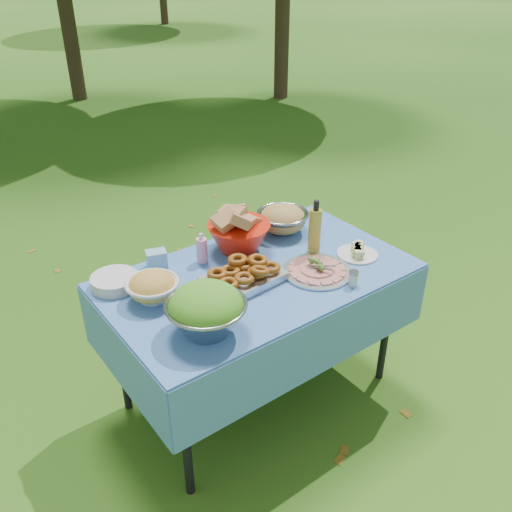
{
  "coord_description": "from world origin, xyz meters",
  "views": [
    {
      "loc": [
        -1.33,
        -1.76,
        2.14
      ],
      "look_at": [
        -0.01,
        0.0,
        0.86
      ],
      "focal_mm": 38.0,
      "sensor_mm": 36.0,
      "label": 1
    }
  ],
  "objects": [
    {
      "name": "ground",
      "position": [
        0.0,
        0.0,
        0.0
      ],
      "size": [
        80.0,
        80.0,
        0.0
      ],
      "primitive_type": "plane",
      "color": "#113C0A",
      "rests_on": "ground"
    },
    {
      "name": "pasta_bowl_white",
      "position": [
        -0.5,
        0.11,
        0.83
      ],
      "size": [
        0.31,
        0.31,
        0.13
      ],
      "primitive_type": null,
      "rotation": [
        0.0,
        0.0,
        0.42
      ],
      "color": "silver",
      "rests_on": "picnic_table"
    },
    {
      "name": "shaker",
      "position": [
        0.29,
        -0.34,
        0.8
      ],
      "size": [
        0.05,
        0.05,
        0.07
      ],
      "primitive_type": "cylinder",
      "rotation": [
        0.0,
        0.0,
        0.16
      ],
      "color": "silver",
      "rests_on": "picnic_table"
    },
    {
      "name": "pasta_bowl_steel",
      "position": [
        0.38,
        0.28,
        0.84
      ],
      "size": [
        0.33,
        0.33,
        0.15
      ],
      "primitive_type": null,
      "rotation": [
        0.0,
        0.0,
        -0.19
      ],
      "color": "#95999D",
      "rests_on": "picnic_table"
    },
    {
      "name": "wipes_box",
      "position": [
        -0.36,
        0.35,
        0.81
      ],
      "size": [
        0.11,
        0.1,
        0.09
      ],
      "primitive_type": "cube",
      "rotation": [
        0.0,
        0.0,
        -0.31
      ],
      "color": "#87BAE1",
      "rests_on": "picnic_table"
    },
    {
      "name": "plate_stack",
      "position": [
        -0.6,
        0.31,
        0.79
      ],
      "size": [
        0.28,
        0.28,
        0.05
      ],
      "primitive_type": "cylinder",
      "rotation": [
        0.0,
        0.0,
        -0.32
      ],
      "color": "silver",
      "rests_on": "picnic_table"
    },
    {
      "name": "charcuterie_platter",
      "position": [
        0.23,
        -0.16,
        0.8
      ],
      "size": [
        0.44,
        0.44,
        0.08
      ],
      "primitive_type": "cylinder",
      "rotation": [
        0.0,
        0.0,
        -0.41
      ],
      "color": "silver",
      "rests_on": "picnic_table"
    },
    {
      "name": "picnic_table",
      "position": [
        0.0,
        0.0,
        0.38
      ],
      "size": [
        1.46,
        0.86,
        0.76
      ],
      "primitive_type": "cube",
      "color": "#7ECAF3",
      "rests_on": "ground"
    },
    {
      "name": "bread_bowl",
      "position": [
        0.07,
        0.26,
        0.87
      ],
      "size": [
        0.4,
        0.4,
        0.22
      ],
      "primitive_type": null,
      "rotation": [
        0.0,
        0.0,
        -0.29
      ],
      "color": "red",
      "rests_on": "picnic_table"
    },
    {
      "name": "oil_bottle",
      "position": [
        0.35,
        -0.0,
        0.9
      ],
      "size": [
        0.08,
        0.08,
        0.29
      ],
      "primitive_type": "cylinder",
      "rotation": [
        0.0,
        0.0,
        0.43
      ],
      "color": "gold",
      "rests_on": "picnic_table"
    },
    {
      "name": "cheese_plate",
      "position": [
        0.51,
        -0.16,
        0.79
      ],
      "size": [
        0.24,
        0.24,
        0.06
      ],
      "primitive_type": "cylinder",
      "rotation": [
        0.0,
        0.0,
        0.19
      ],
      "color": "silver",
      "rests_on": "picnic_table"
    },
    {
      "name": "fried_tray",
      "position": [
        -0.1,
        -0.02,
        0.8
      ],
      "size": [
        0.37,
        0.27,
        0.08
      ],
      "primitive_type": "cube",
      "rotation": [
        0.0,
        0.0,
        0.07
      ],
      "color": "silver",
      "rests_on": "picnic_table"
    },
    {
      "name": "salad_bowl",
      "position": [
        -0.43,
        -0.23,
        0.87
      ],
      "size": [
        0.35,
        0.35,
        0.22
      ],
      "primitive_type": null,
      "rotation": [
        0.0,
        0.0,
        0.07
      ],
      "color": "#95999D",
      "rests_on": "picnic_table"
    },
    {
      "name": "sanitizer_bottle",
      "position": [
        -0.15,
        0.26,
        0.84
      ],
      "size": [
        0.07,
        0.07,
        0.15
      ],
      "primitive_type": "cylinder",
      "rotation": [
        0.0,
        0.0,
        0.29
      ],
      "color": "#F89DC1",
      "rests_on": "picnic_table"
    }
  ]
}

